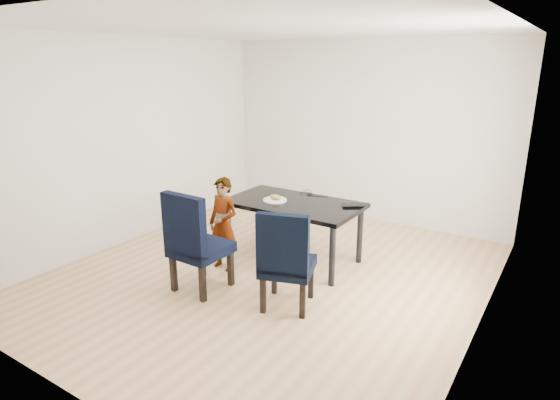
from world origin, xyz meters
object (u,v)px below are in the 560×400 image
Objects in this scene: chair_left at (201,240)px; dining_table at (293,231)px; child at (223,224)px; chair_right at (288,258)px; laptop at (356,204)px; plate at (275,200)px.

dining_table is at bearing 71.23° from chair_left.
child is (-0.13, 0.53, -0.00)m from chair_left.
child is (-0.56, -0.65, 0.18)m from dining_table.
chair_right is 1.31m from laptop.
laptop is at bearing 22.11° from plate.
chair_left is at bearing -72.84° from child.
chair_right reaches higher than laptop.
child reaches higher than laptop.
dining_table is 1.54× the size of chair_right.
dining_table is 4.88× the size of laptop.
chair_right is 1.16m from child.
plate is at bearing 111.53° from chair_right.
chair_right is at bearing 12.13° from chair_left.
laptop reaches higher than plate.
chair_right is at bearing -50.26° from plate.
child reaches higher than plate.
plate reaches higher than dining_table.
plate is (0.21, 1.11, 0.20)m from chair_left.
chair_left is 1.85m from laptop.
chair_right is 3.17× the size of laptop.
chair_left reaches higher than plate.
plate is 0.97m from laptop.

